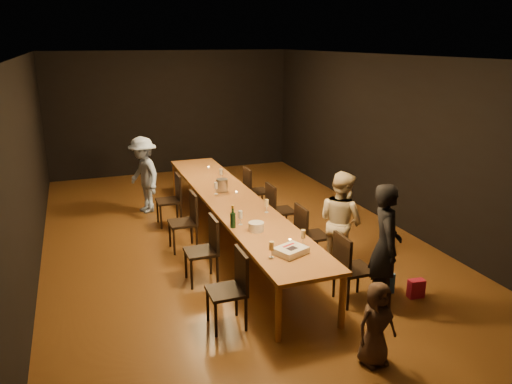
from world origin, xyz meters
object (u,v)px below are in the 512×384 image
object	(u,v)px
table	(233,202)
chair_right_3	(257,191)
chair_right_2	(281,210)
child	(376,324)
woman_tan	(341,221)
champagne_bottle	(233,216)
chair_left_2	(182,222)
birthday_cake	(291,251)
chair_left_0	(226,290)
chair_right_0	(354,268)
chair_left_3	(168,200)
chair_right_1	(312,235)
woman_birthday	(386,246)
ice_bucket	(222,185)
man_blue	(144,175)
plate_stack	(256,227)
chair_left_1	(201,251)

from	to	relation	value
table	chair_right_3	bearing A→B (deg)	54.69
chair_right_2	child	world-z (taller)	chair_right_2
woman_tan	champagne_bottle	xyz separation A→B (m)	(-1.54, 0.28, 0.17)
chair_left_2	birthday_cake	distance (m)	2.47
chair_right_2	chair_left_0	distance (m)	2.94
chair_right_0	chair_left_3	distance (m)	3.98
chair_right_3	chair_right_1	bearing A→B (deg)	-0.00
woman_birthday	ice_bucket	distance (m)	3.31
chair_left_2	man_blue	distance (m)	2.12
plate_stack	ice_bucket	bearing A→B (deg)	87.52
chair_right_0	chair_right_3	world-z (taller)	same
chair_left_2	champagne_bottle	distance (m)	1.37
chair_right_1	chair_right_2	world-z (taller)	same
table	chair_right_0	bearing A→B (deg)	-70.50
plate_stack	ice_bucket	xyz separation A→B (m)	(0.08, 1.93, 0.05)
chair_right_0	chair_left_3	bearing A→B (deg)	-154.72
ice_bucket	plate_stack	bearing A→B (deg)	-92.48
chair_right_0	birthday_cake	xyz separation A→B (m)	(-0.84, 0.10, 0.33)
man_blue	ice_bucket	size ratio (longest dim) A/B	6.81
chair_right_2	chair_left_1	size ratio (longest dim) A/B	1.00
chair_left_3	ice_bucket	size ratio (longest dim) A/B	4.26
chair_right_3	chair_left_2	size ratio (longest dim) A/B	1.00
chair_right_3	ice_bucket	distance (m)	1.20
chair_right_3	birthday_cake	bearing A→B (deg)	-13.55
man_blue	plate_stack	xyz separation A→B (m)	(1.02, -3.52, 0.07)
chair_right_3	plate_stack	distance (m)	2.83
chair_left_3	champagne_bottle	xyz separation A→B (m)	(0.46, -2.41, 0.45)
chair_left_0	plate_stack	size ratio (longest dim) A/B	4.35
table	chair_left_3	bearing A→B (deg)	125.31
birthday_cake	plate_stack	distance (m)	0.87
child	chair_left_0	bearing A→B (deg)	131.15
man_blue	ice_bucket	bearing A→B (deg)	17.60
chair_right_1	child	xyz separation A→B (m)	(-0.46, -2.40, -0.01)
chair_right_2	chair_right_1	bearing A→B (deg)	-0.00
chair_right_1	woman_tan	bearing A→B (deg)	46.08
chair_right_3	plate_stack	world-z (taller)	chair_right_3
chair_left_0	chair_left_1	distance (m)	1.20
chair_right_0	plate_stack	distance (m)	1.42
chair_right_3	man_blue	distance (m)	2.20
chair_right_2	table	bearing A→B (deg)	-90.00
chair_right_1	champagne_bottle	size ratio (longest dim) A/B	2.86
chair_left_2	woman_birthday	bearing A→B (deg)	-142.41
child	champagne_bottle	distance (m)	2.56
man_blue	champagne_bottle	world-z (taller)	man_blue
chair_right_2	chair_left_2	bearing A→B (deg)	-90.00
woman_birthday	man_blue	xyz separation A→B (m)	(-2.30, 4.68, -0.06)
chair_right_0	woman_tan	world-z (taller)	woman_tan
champagne_bottle	man_blue	bearing A→B (deg)	103.06
woman_tan	chair_right_1	bearing A→B (deg)	27.77
man_blue	ice_bucket	world-z (taller)	man_blue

